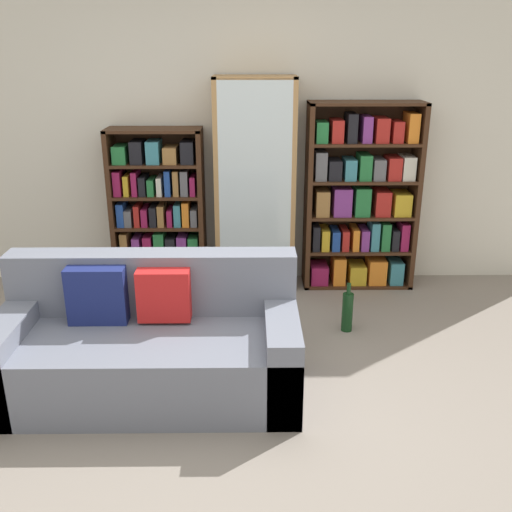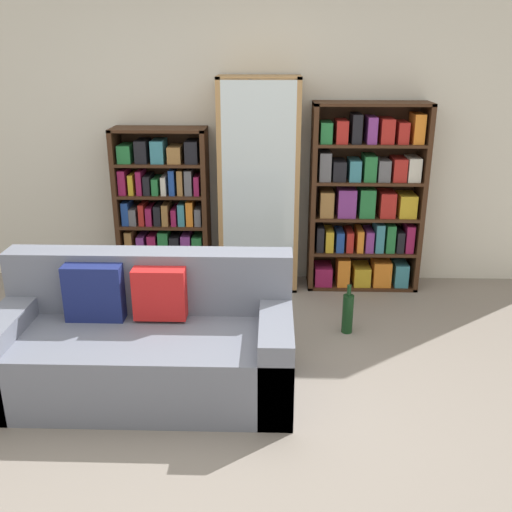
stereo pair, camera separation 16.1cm
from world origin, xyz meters
name	(u,v)px [view 2 (the right image)]	position (x,y,z in m)	size (l,w,h in m)	color
ground_plane	(224,428)	(0.00, 0.00, 0.00)	(16.00, 16.00, 0.00)	gray
wall_back	(243,130)	(0.00, 2.30, 1.35)	(6.00, 0.06, 2.70)	silver
couch	(145,344)	(-0.52, 0.42, 0.29)	(1.82, 0.81, 0.82)	slate
bookshelf_left	(164,211)	(-0.69, 2.09, 0.68)	(0.79, 0.32, 1.39)	#3D2314
display_cabinet	(259,187)	(0.15, 2.08, 0.90)	(0.67, 0.36, 1.81)	#AD7F4C
bookshelf_right	(366,202)	(1.07, 2.09, 0.77)	(0.96, 0.32, 1.60)	#3D2314
wine_bottle	(348,313)	(0.83, 1.18, 0.16)	(0.08, 0.08, 0.38)	#143819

